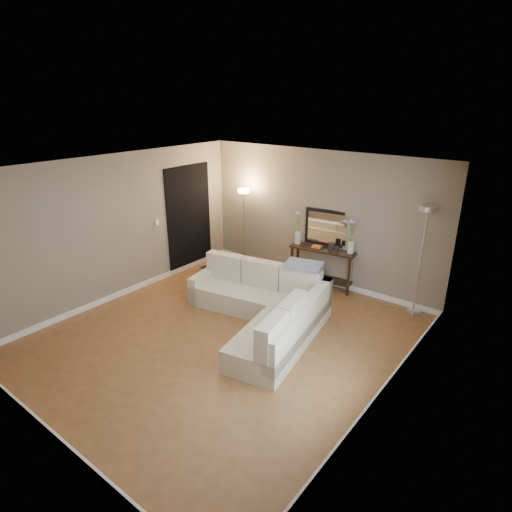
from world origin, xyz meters
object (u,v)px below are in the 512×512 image
Objects in this scene: sectional_sofa at (265,306)px; floor_lamp_unlit at (424,239)px; console_table at (318,264)px; floor_lamp_lit at (244,213)px.

floor_lamp_unlit reaches higher than sectional_sofa.
floor_lamp_unlit reaches higher than console_table.
sectional_sofa is at bearing -87.26° from console_table.
console_table is at bearing -179.91° from floor_lamp_unlit.
floor_lamp_unlit is (1.81, 1.84, 1.03)m from sectional_sofa.
sectional_sofa is 1.63× the size of floor_lamp_lit.
sectional_sofa is at bearing -42.93° from floor_lamp_lit.
sectional_sofa is 2.73m from floor_lamp_lit.
sectional_sofa is 1.45× the size of floor_lamp_unlit.
floor_lamp_unlit reaches higher than floor_lamp_lit.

